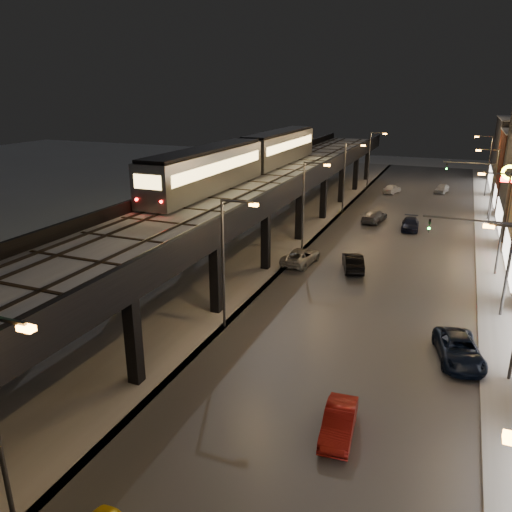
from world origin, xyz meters
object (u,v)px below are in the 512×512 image
(car_near_white, at_px, (353,263))
(car_mid_dark, at_px, (374,216))
(car_onc_white, at_px, (410,225))
(subway_train, at_px, (249,156))
(car_onc_silver, at_px, (339,423))
(car_far_white, at_px, (392,189))
(car_mid_silver, at_px, (301,257))
(car_onc_red, at_px, (442,189))
(car_onc_dark, at_px, (459,350))

(car_near_white, xyz_separation_m, car_mid_dark, (-1.14, 17.99, -0.02))
(car_mid_dark, distance_m, car_onc_white, 4.92)
(subway_train, bearing_deg, car_mid_dark, 37.30)
(subway_train, xyz_separation_m, car_onc_white, (17.02, 7.52, -7.88))
(subway_train, bearing_deg, car_onc_silver, -60.34)
(subway_train, height_order, car_far_white, subway_train)
(car_far_white, bearing_deg, car_onc_white, 119.18)
(car_far_white, height_order, car_onc_silver, car_far_white)
(subway_train, distance_m, car_near_white, 17.86)
(car_near_white, distance_m, car_mid_silver, 4.86)
(car_near_white, distance_m, car_mid_dark, 18.03)
(car_onc_silver, bearing_deg, car_mid_dark, 92.23)
(car_onc_silver, height_order, car_onc_red, car_onc_red)
(car_far_white, distance_m, car_onc_dark, 51.15)
(car_onc_silver, distance_m, car_onc_white, 38.60)
(car_mid_dark, bearing_deg, car_near_white, 101.95)
(car_mid_silver, distance_m, car_mid_dark, 18.46)
(car_onc_red, bearing_deg, car_onc_dark, -75.27)
(car_onc_silver, bearing_deg, car_onc_dark, 56.49)
(car_mid_dark, relative_size, car_onc_silver, 1.28)
(car_mid_dark, xyz_separation_m, car_far_white, (-0.37, 18.79, -0.05))
(car_onc_dark, bearing_deg, car_far_white, 89.47)
(car_onc_silver, distance_m, car_onc_dark, 10.69)
(car_mid_dark, xyz_separation_m, car_onc_red, (6.81, 21.93, -0.06))
(car_onc_dark, xyz_separation_m, car_onc_red, (-3.46, 53.17, -0.04))
(car_mid_dark, height_order, car_onc_red, car_mid_dark)
(car_mid_dark, xyz_separation_m, car_onc_white, (4.49, -2.03, -0.08))
(subway_train, bearing_deg, car_mid_silver, -44.08)
(car_near_white, height_order, car_onc_red, car_near_white)
(car_near_white, relative_size, car_mid_dark, 0.91)
(car_mid_silver, height_order, car_onc_dark, car_onc_dark)
(car_near_white, xyz_separation_m, car_onc_red, (5.66, 39.93, -0.08))
(car_near_white, distance_m, car_onc_red, 40.33)
(car_onc_silver, relative_size, car_onc_red, 1.00)
(car_onc_white, height_order, car_onc_red, car_onc_red)
(car_onc_dark, height_order, car_onc_red, car_onc_dark)
(subway_train, height_order, car_onc_white, subway_train)
(car_onc_dark, bearing_deg, car_onc_red, 81.19)
(car_mid_dark, height_order, car_far_white, car_mid_dark)
(subway_train, distance_m, car_mid_dark, 17.58)
(car_near_white, bearing_deg, car_onc_dark, 107.60)
(car_mid_dark, xyz_separation_m, car_onc_silver, (5.17, -40.63, -0.08))
(car_near_white, bearing_deg, car_onc_red, -115.05)
(car_mid_dark, height_order, car_onc_silver, car_mid_dark)
(car_onc_dark, relative_size, car_onc_red, 1.29)
(car_mid_dark, bearing_deg, car_far_white, -80.57)
(car_onc_silver, bearing_deg, car_mid_silver, 106.50)
(subway_train, distance_m, car_onc_silver, 36.62)
(subway_train, distance_m, car_onc_red, 37.77)
(car_onc_silver, height_order, car_onc_dark, car_onc_dark)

